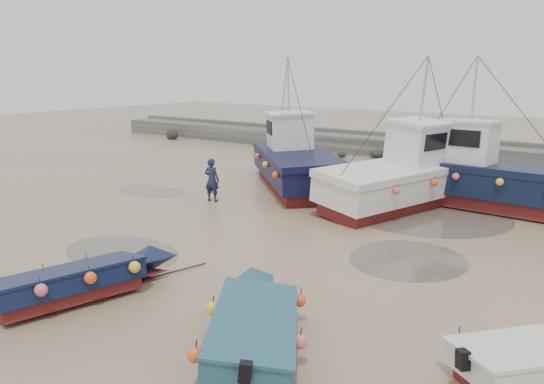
{
  "coord_description": "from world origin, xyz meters",
  "views": [
    {
      "loc": [
        9.45,
        -11.18,
        5.67
      ],
      "look_at": [
        -1.44,
        3.81,
        1.4
      ],
      "focal_mm": 35.0,
      "sensor_mm": 36.0,
      "label": 1
    }
  ],
  "objects": [
    {
      "name": "puddle_c",
      "position": [
        -9.88,
        5.47,
        0.0
      ],
      "size": [
        3.94,
        3.94,
        0.01
      ],
      "primitive_type": "cylinder",
      "color": "#595246",
      "rests_on": "ground"
    },
    {
      "name": "seawall",
      "position": [
        0.05,
        21.99,
        0.63
      ],
      "size": [
        60.0,
        4.92,
        1.5
      ],
      "color": "slate",
      "rests_on": "ground"
    },
    {
      "name": "ground",
      "position": [
        0.0,
        0.0,
        0.0
      ],
      "size": [
        120.0,
        120.0,
        0.0
      ],
      "primitive_type": "plane",
      "color": "#9B8261",
      "rests_on": "ground"
    },
    {
      "name": "puddle_b",
      "position": [
        3.78,
        3.71,
        0.0
      ],
      "size": [
        3.55,
        3.55,
        0.01
      ],
      "primitive_type": "cylinder",
      "color": "#595246",
      "rests_on": "ground"
    },
    {
      "name": "dinghy_2",
      "position": [
        3.1,
        -3.15,
        0.55
      ],
      "size": [
        3.9,
        5.36,
        1.43
      ],
      "rotation": [
        0.0,
        0.0,
        0.58
      ],
      "color": "maroon",
      "rests_on": "ground"
    },
    {
      "name": "dinghy_1",
      "position": [
        -1.84,
        -3.82,
        0.55
      ],
      "size": [
        2.78,
        5.88,
        1.43
      ],
      "rotation": [
        0.0,
        0.0,
        -0.26
      ],
      "color": "maroon",
      "rests_on": "ground"
    },
    {
      "name": "cabin_boat_2",
      "position": [
        3.41,
        11.48,
        1.36
      ],
      "size": [
        9.73,
        3.09,
        6.22
      ],
      "rotation": [
        0.0,
        0.0,
        1.52
      ],
      "color": "maroon",
      "rests_on": "ground"
    },
    {
      "name": "cabin_boat_1",
      "position": [
        1.11,
        9.83,
        1.32
      ],
      "size": [
        4.84,
        10.6,
        6.22
      ],
      "rotation": [
        0.0,
        0.0,
        -0.28
      ],
      "color": "maroon",
      "rests_on": "ground"
    },
    {
      "name": "puddle_a",
      "position": [
        -3.88,
        -1.02,
        0.0
      ],
      "size": [
        4.26,
        4.26,
        0.01
      ],
      "primitive_type": "cylinder",
      "color": "#595246",
      "rests_on": "ground"
    },
    {
      "name": "person",
      "position": [
        -6.1,
        5.71,
        0.0
      ],
      "size": [
        0.78,
        0.59,
        1.92
      ],
      "primitive_type": "imported",
      "rotation": [
        0.0,
        0.0,
        3.34
      ],
      "color": "#1A1C3D",
      "rests_on": "ground"
    },
    {
      "name": "cabin_boat_0",
      "position": [
        -5.01,
        10.5,
        1.3
      ],
      "size": [
        9.3,
        9.05,
        6.22
      ],
      "rotation": [
        0.0,
        0.0,
        0.8
      ],
      "color": "maroon",
      "rests_on": "ground"
    },
    {
      "name": "puddle_d",
      "position": [
        2.43,
        9.11,
        0.0
      ],
      "size": [
        6.51,
        6.51,
        0.01
      ],
      "primitive_type": "cylinder",
      "color": "#595246",
      "rests_on": "ground"
    }
  ]
}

